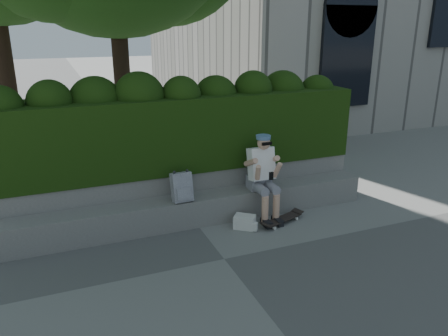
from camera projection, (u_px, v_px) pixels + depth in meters
name	position (u px, v px, depth m)	size (l,w,h in m)	color
ground	(224.00, 259.00, 5.93)	(80.00, 80.00, 0.00)	slate
bench_ledge	(195.00, 209.00, 6.96)	(6.00, 0.45, 0.45)	gray
planter_wall	(186.00, 191.00, 7.33)	(6.00, 0.50, 0.75)	gray
hedge	(180.00, 131.00, 7.23)	(6.00, 1.00, 1.20)	black
person	(263.00, 173.00, 7.03)	(0.40, 0.76, 1.38)	gray
skateboard	(282.00, 219.00, 6.99)	(0.78, 0.43, 0.08)	black
backpack_plaid	(182.00, 187.00, 6.65)	(0.31, 0.16, 0.45)	#ACACB0
backpack_ground	(245.00, 222.00, 6.81)	(0.32, 0.22, 0.21)	silver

